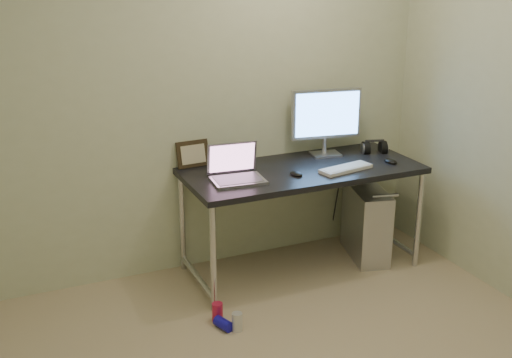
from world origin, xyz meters
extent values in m
cube|color=beige|center=(0.00, 1.75, 1.25)|extent=(3.50, 0.02, 2.50)
cube|color=black|center=(0.70, 1.39, 0.73)|extent=(1.62, 0.71, 0.04)
cylinder|color=silver|center=(-0.08, 1.08, 0.35)|extent=(0.04, 0.04, 0.71)
cylinder|color=silver|center=(-0.08, 1.71, 0.35)|extent=(0.04, 0.04, 0.71)
cylinder|color=silver|center=(1.47, 1.08, 0.35)|extent=(0.04, 0.04, 0.71)
cylinder|color=silver|center=(1.47, 1.71, 0.35)|extent=(0.04, 0.04, 0.71)
cylinder|color=silver|center=(-0.08, 1.39, 0.08)|extent=(0.04, 0.63, 0.04)
cylinder|color=silver|center=(1.47, 1.39, 0.08)|extent=(0.04, 0.63, 0.04)
cube|color=#B3B3B7|center=(1.22, 1.37, 0.26)|extent=(0.34, 0.55, 0.53)
cylinder|color=#B7B7BE|center=(1.22, 1.16, 0.55)|extent=(0.19, 0.07, 0.03)
cylinder|color=#B7B7BE|center=(1.22, 1.58, 0.55)|extent=(0.19, 0.07, 0.03)
cylinder|color=black|center=(1.17, 1.70, 0.40)|extent=(0.01, 0.16, 0.69)
cylinder|color=black|center=(1.26, 1.68, 0.38)|extent=(0.02, 0.11, 0.71)
cylinder|color=#C11A41|center=(-0.10, 0.95, 0.06)|extent=(0.07, 0.07, 0.12)
cylinder|color=silver|center=(-0.03, 0.80, 0.06)|extent=(0.07, 0.07, 0.12)
cylinder|color=#1611B9|center=(-0.10, 0.86, 0.03)|extent=(0.10, 0.13, 0.07)
cube|color=#B7B7BE|center=(0.19, 1.31, 0.76)|extent=(0.35, 0.26, 0.02)
cube|color=slate|center=(0.19, 1.31, 0.77)|extent=(0.31, 0.22, 0.00)
cube|color=gray|center=(0.20, 1.44, 0.87)|extent=(0.34, 0.08, 0.21)
cube|color=#764B66|center=(0.20, 1.43, 0.87)|extent=(0.30, 0.06, 0.18)
cube|color=#B7B7BE|center=(0.99, 1.59, 0.76)|extent=(0.23, 0.18, 0.02)
cylinder|color=#B7B7BE|center=(0.99, 1.61, 0.82)|extent=(0.03, 0.03, 0.11)
cube|color=#B7B7BE|center=(0.99, 1.60, 1.06)|extent=(0.51, 0.12, 0.36)
cube|color=#5298FD|center=(0.99, 1.58, 1.06)|extent=(0.46, 0.08, 0.31)
cube|color=silver|center=(0.94, 1.23, 0.76)|extent=(0.40, 0.19, 0.02)
ellipsoid|color=black|center=(1.32, 1.25, 0.77)|extent=(0.08, 0.12, 0.04)
ellipsoid|color=black|center=(0.58, 1.27, 0.77)|extent=(0.09, 0.11, 0.03)
cylinder|color=black|center=(1.29, 1.51, 0.78)|extent=(0.07, 0.12, 0.11)
cylinder|color=black|center=(1.42, 1.51, 0.78)|extent=(0.07, 0.12, 0.11)
cube|color=black|center=(1.35, 1.51, 0.84)|extent=(0.14, 0.06, 0.01)
cube|color=black|center=(0.02, 1.73, 0.84)|extent=(0.23, 0.08, 0.18)
cylinder|color=silver|center=(0.35, 1.65, 0.80)|extent=(0.01, 0.01, 0.09)
cylinder|color=silver|center=(0.35, 1.65, 0.85)|extent=(0.05, 0.04, 0.04)
camera|label=1|loc=(-1.27, -2.28, 2.10)|focal=45.00mm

